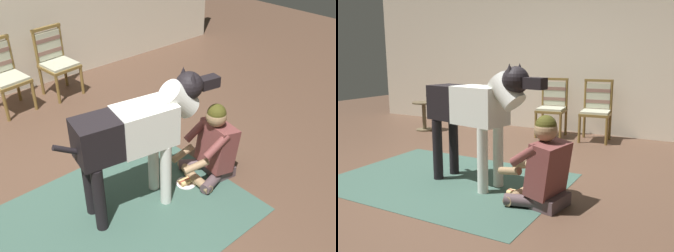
# 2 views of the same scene
# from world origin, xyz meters

# --- Properties ---
(ground_plane) EXTENTS (14.86, 14.86, 0.00)m
(ground_plane) POSITION_xyz_m (0.00, 0.00, 0.00)
(ground_plane) COLOR brown
(area_rug) EXTENTS (2.48, 1.81, 0.01)m
(area_rug) POSITION_xyz_m (-0.15, -0.10, 0.00)
(area_rug) COLOR #375448
(area_rug) RESTS_ON ground
(dining_chair_left_of_pair) EXTENTS (0.51, 0.52, 0.98)m
(dining_chair_left_of_pair) POSITION_xyz_m (-0.00, 2.63, 0.54)
(dining_chair_left_of_pair) COLOR brown
(dining_chair_left_of_pair) RESTS_ON ground
(dining_chair_right_of_pair) EXTENTS (0.51, 0.51, 0.98)m
(dining_chair_right_of_pair) POSITION_xyz_m (0.75, 2.63, 0.54)
(dining_chair_right_of_pair) COLOR brown
(dining_chair_right_of_pair) RESTS_ON ground
(person_sitting_on_floor) EXTENTS (0.68, 0.57, 0.84)m
(person_sitting_on_floor) POSITION_xyz_m (1.02, -0.22, 0.35)
(person_sitting_on_floor) COLOR #544245
(person_sitting_on_floor) RESTS_ON ground
(large_dog) EXTENTS (1.58, 0.49, 1.29)m
(large_dog) POSITION_xyz_m (0.19, -0.07, 0.82)
(large_dog) COLOR white
(large_dog) RESTS_ON ground
(hot_dog_on_plate) EXTENTS (0.21, 0.21, 0.06)m
(hot_dog_on_plate) POSITION_xyz_m (0.71, -0.16, 0.03)
(hot_dog_on_plate) COLOR white
(hot_dog_on_plate) RESTS_ON ground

